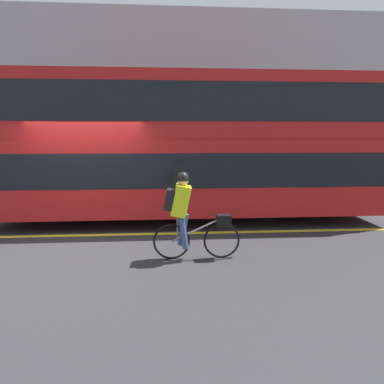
% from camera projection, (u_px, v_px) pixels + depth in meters
% --- Properties ---
extents(ground_plane, '(80.00, 80.00, 0.00)m').
position_uv_depth(ground_plane, '(88.00, 237.00, 6.60)').
color(ground_plane, '#2D2D30').
extents(road_center_line, '(50.00, 0.14, 0.01)m').
position_uv_depth(road_center_line, '(89.00, 235.00, 6.73)').
color(road_center_line, yellow).
rests_on(road_center_line, ground_plane).
extents(sidewalk_curb, '(60.00, 2.44, 0.11)m').
position_uv_depth(sidewalk_curb, '(127.00, 189.00, 12.23)').
color(sidewalk_curb, gray).
rests_on(sidewalk_curb, ground_plane).
extents(building_facade, '(60.00, 0.30, 7.43)m').
position_uv_depth(building_facade, '(128.00, 100.00, 12.90)').
color(building_facade, '#9E9EA3').
rests_on(building_facade, ground_plane).
extents(bus, '(9.66, 2.55, 3.62)m').
position_uv_depth(bus, '(188.00, 143.00, 7.81)').
color(bus, black).
rests_on(bus, ground_plane).
extents(cyclist_on_bike, '(1.57, 0.32, 1.59)m').
position_uv_depth(cyclist_on_bike, '(187.00, 213.00, 5.29)').
color(cyclist_on_bike, black).
rests_on(cyclist_on_bike, ground_plane).
extents(trash_bin, '(0.50, 0.50, 0.98)m').
position_uv_depth(trash_bin, '(54.00, 177.00, 11.83)').
color(trash_bin, '#515156').
rests_on(trash_bin, sidewalk_curb).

